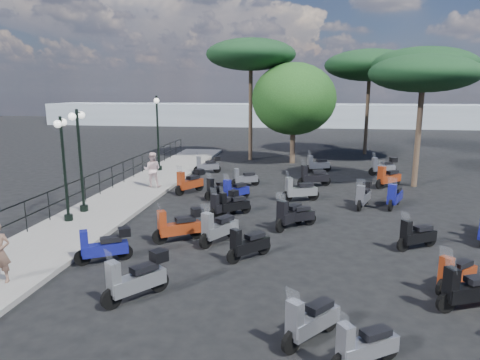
# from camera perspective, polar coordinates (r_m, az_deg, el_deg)

# --- Properties ---
(ground) EXTENTS (120.00, 120.00, 0.00)m
(ground) POSITION_cam_1_polar(r_m,az_deg,el_deg) (17.06, 2.80, -4.99)
(ground) COLOR black
(ground) RESTS_ON ground
(sidewalk) EXTENTS (3.00, 30.00, 0.15)m
(sidewalk) POSITION_cam_1_polar(r_m,az_deg,el_deg) (21.43, -13.96, -1.61)
(sidewalk) COLOR slate
(sidewalk) RESTS_ON ground
(railing) EXTENTS (0.04, 26.04, 1.10)m
(railing) POSITION_cam_1_polar(r_m,az_deg,el_deg) (21.60, -17.46, 0.54)
(railing) COLOR black
(railing) RESTS_ON sidewalk
(lamp_post_0) EXTENTS (0.56, 1.10, 3.89)m
(lamp_post_0) POSITION_cam_1_polar(r_m,az_deg,el_deg) (16.90, -22.43, 2.19)
(lamp_post_0) COLOR black
(lamp_post_0) RESTS_ON sidewalk
(lamp_post_1) EXTENTS (0.41, 1.20, 4.08)m
(lamp_post_1) POSITION_cam_1_polar(r_m,az_deg,el_deg) (18.01, -20.57, 3.25)
(lamp_post_1) COLOR black
(lamp_post_1) RESTS_ON sidewalk
(lamp_post_2) EXTENTS (0.65, 1.26, 4.47)m
(lamp_post_2) POSITION_cam_1_polar(r_m,az_deg,el_deg) (26.27, -10.93, 6.78)
(lamp_post_2) COLOR black
(lamp_post_2) RESTS_ON sidewalk
(pedestrian_far) EXTENTS (0.94, 0.78, 1.77)m
(pedestrian_far) POSITION_cam_1_polar(r_m,az_deg,el_deg) (21.92, -11.61, 1.36)
(pedestrian_far) COLOR #CAABAD
(pedestrian_far) RESTS_ON sidewalk
(scooter_0) EXTENTS (1.26, 1.52, 1.44)m
(scooter_0) POSITION_cam_1_polar(r_m,az_deg,el_deg) (10.77, -13.62, -12.65)
(scooter_0) COLOR black
(scooter_0) RESTS_ON ground
(scooter_1) EXTENTS (1.50, 1.00, 1.32)m
(scooter_1) POSITION_cam_1_polar(r_m,az_deg,el_deg) (13.19, -17.66, -8.44)
(scooter_1) COLOR black
(scooter_1) RESTS_ON ground
(scooter_2) EXTENTS (1.01, 1.42, 1.28)m
(scooter_2) POSITION_cam_1_polar(r_m,az_deg,el_deg) (17.07, -2.15, -3.29)
(scooter_2) COLOR black
(scooter_2) RESTS_ON ground
(scooter_3) EXTENTS (1.13, 1.37, 1.33)m
(scooter_3) POSITION_cam_1_polar(r_m,az_deg,el_deg) (19.42, -0.64, -1.46)
(scooter_3) COLOR black
(scooter_3) RESTS_ON ground
(scooter_4) EXTENTS (1.13, 1.64, 1.46)m
(scooter_4) POSITION_cam_1_polar(r_m,az_deg,el_deg) (20.98, -6.68, -0.29)
(scooter_4) COLOR black
(scooter_4) RESTS_ON ground
(scooter_5) EXTENTS (1.57, 0.93, 1.34)m
(scooter_5) POSITION_cam_1_polar(r_m,az_deg,el_deg) (25.87, -4.35, 1.98)
(scooter_5) COLOR black
(scooter_5) RESTS_ON ground
(scooter_6) EXTENTS (1.08, 1.64, 1.47)m
(scooter_6) POSITION_cam_1_polar(r_m,az_deg,el_deg) (14.11, -2.87, -6.48)
(scooter_6) COLOR black
(scooter_6) RESTS_ON ground
(scooter_7) EXTENTS (1.58, 1.13, 1.43)m
(scooter_7) POSITION_cam_1_polar(r_m,az_deg,el_deg) (14.40, -8.10, -6.08)
(scooter_7) COLOR black
(scooter_7) RESTS_ON ground
(scooter_8) EXTENTS (1.29, 1.10, 1.27)m
(scooter_8) POSITION_cam_1_polar(r_m,az_deg,el_deg) (17.16, -0.95, -3.34)
(scooter_8) COLOR black
(scooter_8) RESTS_ON ground
(scooter_9) EXTENTS (1.18, 1.29, 1.31)m
(scooter_9) POSITION_cam_1_polar(r_m,az_deg,el_deg) (19.82, -2.84, -1.23)
(scooter_9) COLOR black
(scooter_9) RESTS_ON ground
(scooter_10) EXTENTS (1.44, 0.86, 1.25)m
(scooter_10) POSITION_cam_1_polar(r_m,az_deg,el_deg) (22.30, 0.62, 0.22)
(scooter_10) COLOR black
(scooter_10) RESTS_ON ground
(scooter_11) EXTENTS (1.17, 1.35, 1.34)m
(scooter_11) POSITION_cam_1_polar(r_m,az_deg,el_deg) (9.05, 9.38, -18.05)
(scooter_11) COLOR black
(scooter_11) RESTS_ON ground
(scooter_12) EXTENTS (1.20, 1.27, 1.31)m
(scooter_12) POSITION_cam_1_polar(r_m,az_deg,el_deg) (12.84, 1.10, -8.62)
(scooter_12) COLOR black
(scooter_12) RESTS_ON ground
(scooter_13) EXTENTS (1.03, 1.64, 1.44)m
(scooter_13) POSITION_cam_1_polar(r_m,az_deg,el_deg) (15.70, 6.60, -4.65)
(scooter_13) COLOR black
(scooter_13) RESTS_ON ground
(scooter_14) EXTENTS (1.48, 0.95, 1.31)m
(scooter_14) POSITION_cam_1_polar(r_m,az_deg,el_deg) (15.88, 7.40, -4.66)
(scooter_14) COLOR black
(scooter_14) RESTS_ON ground
(scooter_15) EXTENTS (1.71, 0.93, 1.45)m
(scooter_15) POSITION_cam_1_polar(r_m,az_deg,el_deg) (19.48, 7.95, -1.41)
(scooter_15) COLOR black
(scooter_15) RESTS_ON ground
(scooter_16) EXTENTS (1.62, 0.88, 1.37)m
(scooter_16) POSITION_cam_1_polar(r_m,az_deg,el_deg) (26.58, 10.29, 2.03)
(scooter_16) COLOR black
(scooter_16) RESTS_ON ground
(scooter_17) EXTENTS (1.35, 0.95, 1.24)m
(scooter_17) POSITION_cam_1_polar(r_m,az_deg,el_deg) (8.57, 16.27, -20.54)
(scooter_17) COLOR black
(scooter_17) RESTS_ON ground
(scooter_18) EXTENTS (1.62, 0.85, 1.36)m
(scooter_18) POSITION_cam_1_polar(r_m,az_deg,el_deg) (11.35, 28.15, -12.87)
(scooter_18) COLOR black
(scooter_18) RESTS_ON ground
(scooter_19) EXTENTS (1.41, 0.96, 1.28)m
(scooter_19) POSITION_cam_1_polar(r_m,az_deg,el_deg) (14.71, 22.48, -6.89)
(scooter_19) COLOR black
(scooter_19) RESTS_ON ground
(scooter_20) EXTENTS (0.84, 1.65, 1.37)m
(scooter_20) POSITION_cam_1_polar(r_m,az_deg,el_deg) (19.04, 16.13, -2.04)
(scooter_20) COLOR black
(scooter_20) RESTS_ON ground
(scooter_21) EXTENTS (0.93, 1.70, 1.44)m
(scooter_21) POSITION_cam_1_polar(r_m,az_deg,el_deg) (19.39, 19.91, -2.09)
(scooter_21) COLOR black
(scooter_21) RESTS_ON ground
(scooter_22) EXTENTS (1.75, 0.97, 1.48)m
(scooter_22) POSITION_cam_1_polar(r_m,az_deg,el_deg) (22.52, 9.77, 0.37)
(scooter_22) COLOR black
(scooter_22) RESTS_ON ground
(scooter_24) EXTENTS (1.26, 1.13, 1.27)m
(scooter_24) POSITION_cam_1_polar(r_m,az_deg,el_deg) (12.21, 26.81, -11.15)
(scooter_24) COLOR black
(scooter_24) RESTS_ON ground
(scooter_27) EXTENTS (1.46, 1.35, 1.50)m
(scooter_27) POSITION_cam_1_polar(r_m,az_deg,el_deg) (23.32, 19.14, 0.28)
(scooter_27) COLOR black
(scooter_27) RESTS_ON ground
(scooter_28) EXTENTS (1.70, 0.79, 1.39)m
(scooter_28) POSITION_cam_1_polar(r_m,az_deg,el_deg) (26.58, 18.56, 1.70)
(scooter_28) COLOR black
(scooter_28) RESTS_ON ground
(broadleaf_tree) EXTENTS (5.66, 5.66, 6.77)m
(broadleaf_tree) POSITION_cam_1_polar(r_m,az_deg,el_deg) (29.43, 7.18, 10.66)
(broadleaf_tree) COLOR #38281E
(broadleaf_tree) RESTS_ON ground
(pine_0) EXTENTS (6.82, 6.82, 7.98)m
(pine_0) POSITION_cam_1_polar(r_m,az_deg,el_deg) (34.89, 16.94, 14.40)
(pine_0) COLOR #38281E
(pine_0) RESTS_ON ground
(pine_1) EXTENTS (6.88, 6.88, 7.78)m
(pine_1) POSITION_cam_1_polar(r_m,az_deg,el_deg) (32.03, 23.31, 13.85)
(pine_1) COLOR #38281E
(pine_1) RESTS_ON ground
(pine_2) EXTENTS (6.20, 6.20, 8.42)m
(pine_2) POSITION_cam_1_polar(r_m,az_deg,el_deg) (30.65, 1.45, 16.33)
(pine_2) COLOR #38281E
(pine_2) RESTS_ON ground
(pine_3) EXTENTS (5.38, 5.38, 6.71)m
(pine_3) POSITION_cam_1_polar(r_m,az_deg,el_deg) (23.67, 23.26, 12.88)
(pine_3) COLOR #38281E
(pine_3) RESTS_ON ground
(distant_hills) EXTENTS (70.00, 8.00, 3.00)m
(distant_hills) POSITION_cam_1_polar(r_m,az_deg,el_deg) (61.37, 6.95, 8.62)
(distant_hills) COLOR gray
(distant_hills) RESTS_ON ground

